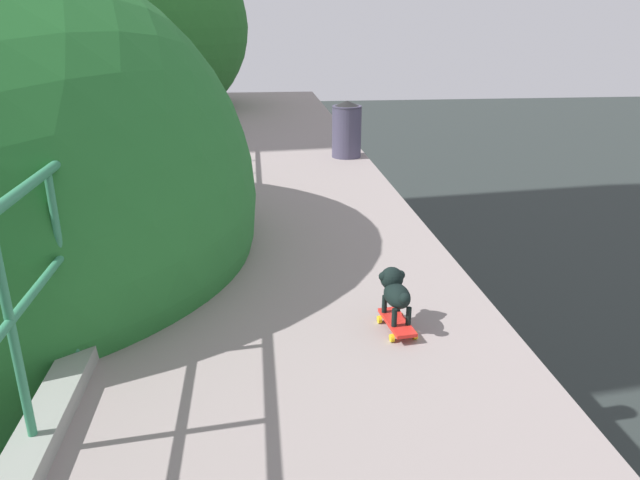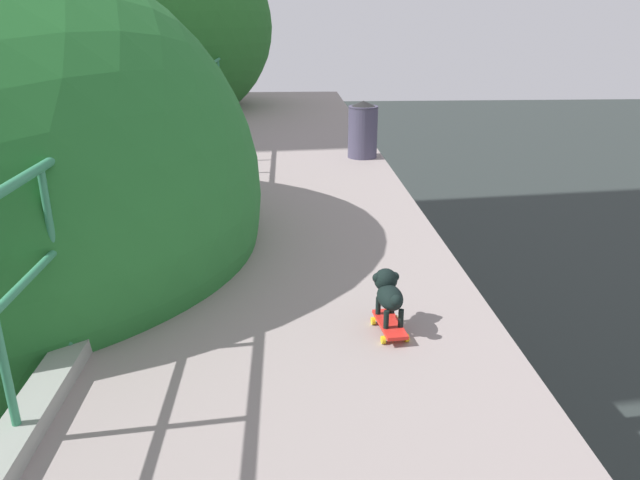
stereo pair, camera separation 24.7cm
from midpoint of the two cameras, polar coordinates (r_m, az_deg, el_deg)
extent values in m
cylinder|color=#34845B|center=(3.12, -29.46, -7.78)|extent=(0.04, 0.04, 1.12)
cylinder|color=#34845B|center=(3.78, -25.16, -2.30)|extent=(0.04, 0.04, 1.12)
cylinder|color=#34845B|center=(4.48, -22.19, 1.52)|extent=(0.04, 0.04, 1.12)
cylinder|color=#34845B|center=(5.20, -20.03, 4.30)|extent=(0.04, 0.04, 1.12)
cylinder|color=#34845B|center=(5.93, -18.39, 6.39)|extent=(0.04, 0.04, 1.12)
cylinder|color=#34845B|center=(6.68, -17.10, 8.01)|extent=(0.04, 0.04, 1.12)
cylinder|color=#34845B|center=(7.43, -16.07, 9.30)|extent=(0.04, 0.04, 1.12)
cylinder|color=#34845B|center=(8.19, -15.22, 10.35)|extent=(0.04, 0.04, 1.12)
cylinder|color=#34845B|center=(8.95, -14.51, 11.22)|extent=(0.04, 0.04, 1.12)
cylinder|color=#34845B|center=(9.71, -13.91, 11.96)|extent=(0.04, 0.04, 1.12)
cylinder|color=#34845B|center=(10.48, -13.39, 12.58)|extent=(0.04, 0.04, 1.12)
cylinder|color=#34845B|center=(11.25, -12.95, 13.12)|extent=(0.04, 0.04, 1.12)
cylinder|color=#34845B|center=(12.02, -12.55, 13.59)|extent=(0.04, 0.04, 1.12)
cylinder|color=#34845B|center=(12.79, -12.21, 14.00)|extent=(0.04, 0.04, 1.12)
cylinder|color=#34845B|center=(13.56, -11.90, 14.37)|extent=(0.04, 0.04, 1.12)
cylinder|color=#34845B|center=(14.33, -11.63, 14.69)|extent=(0.04, 0.04, 1.12)
cylinder|color=#34845B|center=(15.11, -11.38, 14.98)|extent=(0.04, 0.04, 1.12)
cylinder|color=#34845B|center=(15.88, -11.15, 15.25)|extent=(0.04, 0.04, 1.12)
cylinder|color=#34845B|center=(16.66, -10.95, 15.48)|extent=(0.04, 0.04, 1.12)
cylinder|color=black|center=(13.61, -25.75, -14.94)|extent=(0.21, 0.69, 0.69)
cube|color=white|center=(31.23, -23.50, 7.48)|extent=(2.36, 10.63, 2.78)
cube|color=black|center=(31.14, -23.63, 8.35)|extent=(2.38, 9.78, 0.70)
cylinder|color=black|center=(34.68, -19.75, 7.10)|extent=(0.28, 0.96, 0.96)
cylinder|color=black|center=(35.28, -23.34, 6.84)|extent=(0.28, 0.96, 0.96)
cylinder|color=black|center=(28.45, -22.60, 3.99)|extent=(0.28, 0.96, 0.96)
cylinder|color=black|center=(29.17, -26.86, 3.73)|extent=(0.28, 0.96, 0.96)
cylinder|color=#4F4024|center=(16.00, -16.91, 2.23)|extent=(0.52, 0.52, 6.02)
ellipsoid|color=#286B28|center=(15.28, -18.75, 18.75)|extent=(5.69, 5.69, 4.89)
cube|color=red|center=(4.11, 5.67, -7.86)|extent=(0.19, 0.42, 0.02)
cylinder|color=yellow|center=(4.26, 6.13, -7.37)|extent=(0.03, 0.06, 0.05)
cylinder|color=yellow|center=(4.22, 4.04, -7.62)|extent=(0.03, 0.06, 0.05)
cylinder|color=yellow|center=(4.05, 7.34, -9.07)|extent=(0.03, 0.06, 0.05)
cylinder|color=yellow|center=(4.00, 5.13, -9.36)|extent=(0.03, 0.06, 0.05)
cylinder|color=black|center=(4.21, 5.83, -6.01)|extent=(0.04, 0.04, 0.13)
cylinder|color=black|center=(4.18, 4.51, -6.15)|extent=(0.04, 0.04, 0.13)
cylinder|color=black|center=(4.04, 6.74, -7.27)|extent=(0.04, 0.04, 0.13)
cylinder|color=black|center=(4.01, 5.38, -7.44)|extent=(0.04, 0.04, 0.13)
ellipsoid|color=black|center=(4.06, 5.66, -5.33)|extent=(0.20, 0.29, 0.15)
sphere|color=black|center=(4.13, 5.19, -3.70)|extent=(0.16, 0.16, 0.16)
ellipsoid|color=black|center=(4.20, 4.89, -3.46)|extent=(0.06, 0.08, 0.05)
sphere|color=black|center=(4.14, 6.00, -3.37)|extent=(0.07, 0.07, 0.07)
sphere|color=black|center=(4.10, 4.40, -3.53)|extent=(0.07, 0.07, 0.07)
sphere|color=black|center=(3.92, 6.34, -5.62)|extent=(0.08, 0.08, 0.08)
cylinder|color=#47425B|center=(9.24, 1.79, 10.33)|extent=(0.45, 0.45, 0.78)
cone|color=black|center=(9.17, 1.82, 12.91)|extent=(0.46, 0.46, 0.10)
camera|label=1|loc=(0.12, -91.45, -0.54)|focal=33.40mm
camera|label=2|loc=(0.12, 88.55, 0.54)|focal=33.40mm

